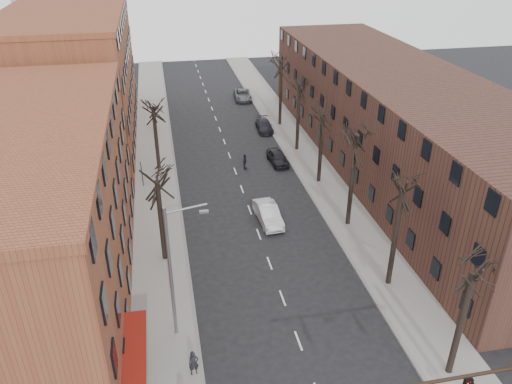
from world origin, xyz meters
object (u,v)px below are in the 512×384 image
silver_sedan (268,214)px  parked_car_near (278,158)px  parked_car_mid (264,126)px  pedestrian_a (194,363)px

silver_sedan → parked_car_near: bearing=69.0°
parked_car_mid → silver_sedan: bearing=-98.5°
parked_car_near → parked_car_mid: 9.62m
pedestrian_a → parked_car_near: bearing=58.6°
parked_car_mid → parked_car_near: bearing=-91.0°
parked_car_mid → pedestrian_a: size_ratio=2.74×
parked_car_mid → pedestrian_a: pedestrian_a is taller
parked_car_near → parked_car_mid: (0.63, 9.60, -0.06)m
pedestrian_a → parked_car_mid: bearing=63.3°
silver_sedan → pedestrian_a: (-7.56, -15.13, 0.17)m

